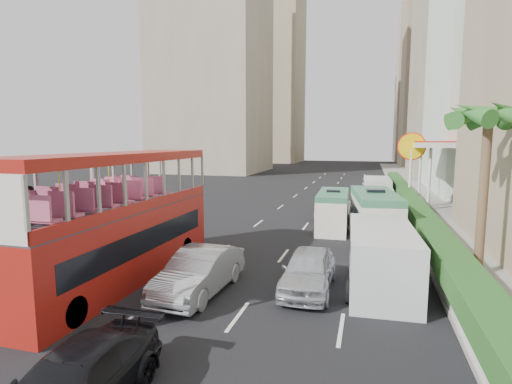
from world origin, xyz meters
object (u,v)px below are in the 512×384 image
(car_silver_lane_a, at_px, (200,293))
(van_asset, at_px, (334,218))
(panel_van_near, at_px, (381,258))
(minibus_far, at_px, (374,217))
(panel_van_far, at_px, (377,191))
(double_decker_bus, at_px, (119,217))
(palm_tree, at_px, (483,196))
(car_silver_lane_b, at_px, (308,290))
(minibus_near, at_px, (333,211))
(shell_station, at_px, (450,174))

(car_silver_lane_a, xyz_separation_m, van_asset, (3.55, 15.66, 0.00))
(car_silver_lane_a, relative_size, panel_van_near, 0.85)
(minibus_far, distance_m, panel_van_near, 7.00)
(car_silver_lane_a, xyz_separation_m, panel_van_far, (6.55, 23.82, 1.12))
(van_asset, distance_m, panel_van_far, 8.76)
(van_asset, bearing_deg, double_decker_bus, -112.23)
(palm_tree, bearing_deg, car_silver_lane_b, -154.30)
(double_decker_bus, bearing_deg, minibus_near, 57.48)
(double_decker_bus, distance_m, shell_station, 28.02)
(car_silver_lane_b, height_order, palm_tree, palm_tree)
(van_asset, bearing_deg, shell_station, 44.76)
(panel_van_near, relative_size, palm_tree, 0.90)
(double_decker_bus, distance_m, car_silver_lane_a, 4.46)
(double_decker_bus, distance_m, minibus_far, 13.31)
(shell_station, bearing_deg, double_decker_bus, -124.82)
(panel_van_near, bearing_deg, shell_station, 71.46)
(minibus_far, relative_size, panel_van_far, 1.12)
(car_silver_lane_a, bearing_deg, double_decker_bus, 175.28)
(minibus_far, height_order, shell_station, shell_station)
(minibus_near, xyz_separation_m, minibus_far, (2.46, -2.64, 0.20))
(double_decker_bus, height_order, minibus_near, double_decker_bus)
(double_decker_bus, height_order, car_silver_lane_a, double_decker_bus)
(van_asset, height_order, minibus_near, minibus_near)
(panel_van_near, bearing_deg, panel_van_far, 86.86)
(double_decker_bus, relative_size, car_silver_lane_a, 2.26)
(panel_van_near, bearing_deg, palm_tree, 26.13)
(car_silver_lane_a, relative_size, car_silver_lane_b, 1.09)
(panel_van_far, bearing_deg, palm_tree, -80.05)
(car_silver_lane_a, relative_size, van_asset, 0.97)
(van_asset, height_order, panel_van_far, panel_van_far)
(panel_van_near, xyz_separation_m, panel_van_far, (0.18, 21.41, -0.03))
(van_asset, distance_m, shell_station, 12.10)
(shell_station, bearing_deg, palm_tree, -96.60)
(car_silver_lane_b, bearing_deg, double_decker_bus, -173.31)
(double_decker_bus, relative_size, panel_van_near, 1.92)
(panel_van_near, bearing_deg, minibus_near, 102.63)
(panel_van_far, relative_size, shell_station, 0.70)
(minibus_far, height_order, palm_tree, palm_tree)
(minibus_near, bearing_deg, shell_station, 51.07)
(car_silver_lane_a, relative_size, shell_station, 0.61)
(minibus_far, relative_size, shell_station, 0.78)
(palm_tree, bearing_deg, minibus_far, 129.03)
(car_silver_lane_b, height_order, minibus_near, minibus_near)
(car_silver_lane_a, bearing_deg, shell_station, 65.25)
(panel_van_near, bearing_deg, car_silver_lane_b, -161.74)
(car_silver_lane_b, xyz_separation_m, panel_van_near, (2.60, 0.99, 1.15))
(car_silver_lane_a, xyz_separation_m, shell_station, (12.36, 23.49, 2.75))
(double_decker_bus, height_order, shell_station, shell_station)
(minibus_near, relative_size, panel_van_far, 0.96)
(minibus_far, bearing_deg, car_silver_lane_b, -113.88)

